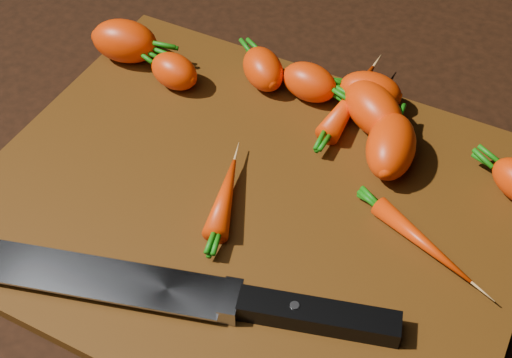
% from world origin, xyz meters
% --- Properties ---
extents(ground, '(2.00, 2.00, 0.01)m').
position_xyz_m(ground, '(0.00, 0.00, -0.01)').
color(ground, black).
extents(cutting_board, '(0.50, 0.40, 0.01)m').
position_xyz_m(cutting_board, '(0.00, 0.00, 0.01)').
color(cutting_board, '#532C0A').
rests_on(cutting_board, ground).
extents(carrot_0, '(0.08, 0.06, 0.05)m').
position_xyz_m(carrot_0, '(-0.22, 0.12, 0.04)').
color(carrot_0, '#EE3300').
rests_on(carrot_0, cutting_board).
extents(carrot_1, '(0.06, 0.05, 0.04)m').
position_xyz_m(carrot_1, '(-0.15, 0.11, 0.03)').
color(carrot_1, '#EE3300').
rests_on(carrot_1, cutting_board).
extents(carrot_2, '(0.09, 0.08, 0.05)m').
position_xyz_m(carrot_2, '(0.06, 0.14, 0.03)').
color(carrot_2, '#EE3300').
rests_on(carrot_2, cutting_board).
extents(carrot_3, '(0.06, 0.09, 0.05)m').
position_xyz_m(carrot_3, '(0.10, 0.10, 0.04)').
color(carrot_3, '#EE3300').
rests_on(carrot_3, cutting_board).
extents(carrot_4, '(0.07, 0.05, 0.04)m').
position_xyz_m(carrot_4, '(0.05, 0.17, 0.03)').
color(carrot_4, '#EE3300').
rests_on(carrot_4, cutting_board).
extents(carrot_5, '(0.06, 0.05, 0.04)m').
position_xyz_m(carrot_5, '(-0.01, 0.16, 0.03)').
color(carrot_5, '#EE3300').
rests_on(carrot_5, cutting_board).
extents(carrot_7, '(0.03, 0.12, 0.03)m').
position_xyz_m(carrot_7, '(0.03, 0.16, 0.02)').
color(carrot_7, '#EE3300').
rests_on(carrot_7, cutting_board).
extents(carrot_8, '(0.11, 0.06, 0.02)m').
position_xyz_m(carrot_8, '(0.16, 0.02, 0.02)').
color(carrot_8, '#EE3300').
rests_on(carrot_8, cutting_board).
extents(carrot_9, '(0.05, 0.09, 0.02)m').
position_xyz_m(carrot_9, '(-0.02, -0.02, 0.02)').
color(carrot_9, '#EE3300').
rests_on(carrot_9, cutting_board).
extents(carrot_10, '(0.07, 0.07, 0.04)m').
position_xyz_m(carrot_10, '(-0.06, 0.15, 0.03)').
color(carrot_10, '#EE3300').
rests_on(carrot_10, cutting_board).
extents(knife, '(0.37, 0.13, 0.02)m').
position_xyz_m(knife, '(-0.06, -0.14, 0.02)').
color(knife, gray).
rests_on(knife, cutting_board).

